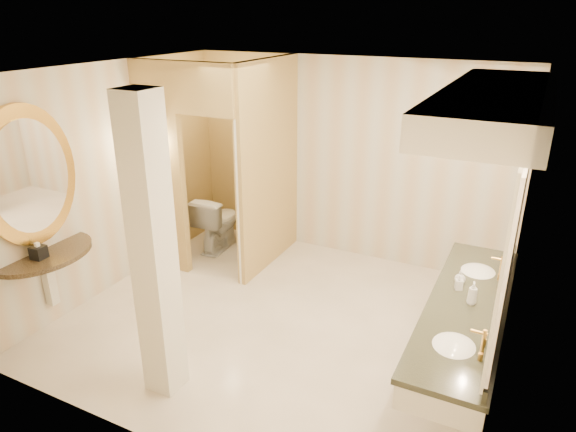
# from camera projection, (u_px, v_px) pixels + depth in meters

# --- Properties ---
(floor) EXTENTS (4.50, 4.50, 0.00)m
(floor) POSITION_uv_depth(u_px,v_px,m) (280.00, 320.00, 5.75)
(floor) COLOR white
(floor) RESTS_ON ground
(ceiling) EXTENTS (4.50, 4.50, 0.00)m
(ceiling) POSITION_uv_depth(u_px,v_px,m) (278.00, 71.00, 4.74)
(ceiling) COLOR silver
(ceiling) RESTS_ON wall_back
(wall_back) EXTENTS (4.50, 0.02, 2.70)m
(wall_back) POSITION_uv_depth(u_px,v_px,m) (347.00, 160.00, 6.91)
(wall_back) COLOR beige
(wall_back) RESTS_ON floor
(wall_front) EXTENTS (4.50, 0.02, 2.70)m
(wall_front) POSITION_uv_depth(u_px,v_px,m) (148.00, 299.00, 3.59)
(wall_front) COLOR beige
(wall_front) RESTS_ON floor
(wall_left) EXTENTS (0.02, 4.00, 2.70)m
(wall_left) POSITION_uv_depth(u_px,v_px,m) (113.00, 178.00, 6.18)
(wall_left) COLOR beige
(wall_left) RESTS_ON floor
(wall_right) EXTENTS (0.02, 4.00, 2.70)m
(wall_right) POSITION_uv_depth(u_px,v_px,m) (516.00, 250.00, 4.32)
(wall_right) COLOR beige
(wall_right) RESTS_ON floor
(toilet_closet) EXTENTS (1.50, 1.55, 2.70)m
(toilet_closet) POSITION_uv_depth(u_px,v_px,m) (236.00, 166.00, 6.50)
(toilet_closet) COLOR tan
(toilet_closet) RESTS_ON floor
(wall_sconce) EXTENTS (0.14, 0.14, 0.42)m
(wall_sconce) POSITION_uv_depth(u_px,v_px,m) (155.00, 142.00, 6.26)
(wall_sconce) COLOR #B8863B
(wall_sconce) RESTS_ON toilet_closet
(vanity) EXTENTS (0.75, 2.65, 2.09)m
(vanity) POSITION_uv_depth(u_px,v_px,m) (483.00, 224.00, 4.13)
(vanity) COLOR silver
(vanity) RESTS_ON floor
(console_shelf) EXTENTS (1.11, 1.11, 2.00)m
(console_shelf) POSITION_uv_depth(u_px,v_px,m) (34.00, 209.00, 5.21)
(console_shelf) COLOR black
(console_shelf) RESTS_ON floor
(pillar) EXTENTS (0.29, 0.29, 2.70)m
(pillar) POSITION_uv_depth(u_px,v_px,m) (153.00, 253.00, 4.27)
(pillar) COLOR silver
(pillar) RESTS_ON floor
(tissue_box) EXTENTS (0.14, 0.14, 0.13)m
(tissue_box) POSITION_uv_depth(u_px,v_px,m) (39.00, 252.00, 5.21)
(tissue_box) COLOR black
(tissue_box) RESTS_ON console_shelf
(toilet) EXTENTS (0.51, 0.83, 0.81)m
(toilet) POSITION_uv_depth(u_px,v_px,m) (218.00, 222.00, 7.35)
(toilet) COLOR white
(toilet) RESTS_ON floor
(soap_bottle_a) EXTENTS (0.08, 0.08, 0.14)m
(soap_bottle_a) POSITION_uv_depth(u_px,v_px,m) (459.00, 282.00, 4.63)
(soap_bottle_a) COLOR beige
(soap_bottle_a) RESTS_ON vanity
(soap_bottle_b) EXTENTS (0.13, 0.13, 0.13)m
(soap_bottle_b) POSITION_uv_depth(u_px,v_px,m) (460.00, 277.00, 4.73)
(soap_bottle_b) COLOR silver
(soap_bottle_b) RESTS_ON vanity
(soap_bottle_c) EXTENTS (0.09, 0.09, 0.21)m
(soap_bottle_c) POSITION_uv_depth(u_px,v_px,m) (473.00, 293.00, 4.38)
(soap_bottle_c) COLOR #C6B28C
(soap_bottle_c) RESTS_ON vanity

